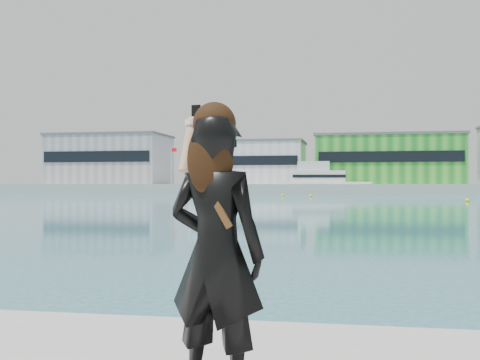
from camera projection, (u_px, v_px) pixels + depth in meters
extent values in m
cube|color=#9E9E99|center=(350.00, 189.00, 131.79)|extent=(320.00, 40.00, 2.00)
cube|color=gray|center=(110.00, 160.00, 140.06)|extent=(26.00, 16.00, 11.00)
cube|color=black|center=(96.00, 157.00, 132.11)|extent=(24.70, 0.20, 2.42)
cube|color=#59595B|center=(110.00, 136.00, 140.10)|extent=(26.52, 16.32, 0.50)
cube|color=silver|center=(250.00, 164.00, 133.94)|extent=(24.00, 15.00, 9.00)
cube|color=black|center=(243.00, 161.00, 126.47)|extent=(22.80, 0.20, 1.98)
cube|color=#59595B|center=(250.00, 143.00, 133.97)|extent=(24.48, 15.30, 0.50)
cube|color=#208328|center=(388.00, 161.00, 128.38)|extent=(30.00, 16.00, 10.00)
cube|color=black|center=(390.00, 157.00, 120.42)|extent=(28.50, 0.20, 2.20)
cube|color=#59595B|center=(388.00, 136.00, 128.42)|extent=(30.60, 16.32, 0.50)
cylinder|color=silver|center=(171.00, 166.00, 130.02)|extent=(0.16, 0.16, 8.00)
cube|color=red|center=(174.00, 150.00, 129.94)|extent=(1.20, 0.04, 0.80)
cylinder|color=silver|center=(462.00, 164.00, 118.90)|extent=(0.16, 0.16, 8.00)
cube|color=red|center=(466.00, 147.00, 118.81)|extent=(1.20, 0.04, 0.80)
cube|color=white|center=(323.00, 188.00, 118.48)|extent=(18.69, 7.64, 2.42)
cube|color=white|center=(318.00, 176.00, 118.54)|extent=(10.59, 5.66, 2.22)
cube|color=white|center=(313.00, 166.00, 118.59)|extent=(6.48, 4.28, 1.81)
cube|color=black|center=(318.00, 176.00, 118.54)|extent=(10.81, 5.79, 0.60)
cylinder|color=silver|center=(313.00, 156.00, 118.61)|extent=(0.16, 0.16, 2.02)
sphere|color=#FFE80D|center=(467.00, 202.00, 67.03)|extent=(0.50, 0.50, 0.50)
sphere|color=#FFE80D|center=(311.00, 197.00, 91.95)|extent=(0.50, 0.50, 0.50)
sphere|color=#FFE80D|center=(283.00, 196.00, 97.81)|extent=(0.50, 0.50, 0.50)
imported|color=black|center=(216.00, 255.00, 3.25)|extent=(0.62, 0.48, 1.52)
sphere|color=black|center=(214.00, 124.00, 3.24)|extent=(0.23, 0.23, 0.23)
ellipsoid|color=black|center=(210.00, 159.00, 3.19)|extent=(0.25, 0.13, 0.41)
cylinder|color=tan|center=(189.00, 145.00, 3.44)|extent=(0.11, 0.19, 0.33)
cylinder|color=white|center=(193.00, 122.00, 3.47)|extent=(0.09, 0.09, 0.03)
cube|color=black|center=(196.00, 114.00, 3.51)|extent=(0.06, 0.02, 0.11)
cube|color=#4C2D14|center=(214.00, 199.00, 3.16)|extent=(0.21, 0.06, 0.31)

